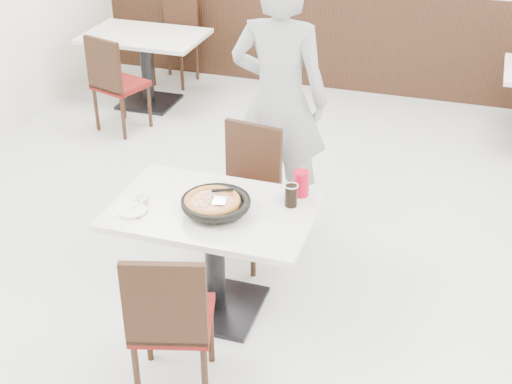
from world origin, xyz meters
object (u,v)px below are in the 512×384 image
(bg_chair_left_near, at_px, (121,83))
(bg_chair_left_far, at_px, (174,41))
(main_table, at_px, (215,260))
(chair_far, at_px, (241,198))
(side_plate, at_px, (132,210))
(red_cup, at_px, (301,183))
(bg_table_left, at_px, (147,70))
(chair_near, at_px, (172,316))
(cola_glass, at_px, (291,196))
(pizza, at_px, (212,203))
(diner_person, at_px, (279,100))
(pizza_pan, at_px, (216,206))

(bg_chair_left_near, distance_m, bg_chair_left_far, 1.31)
(main_table, relative_size, bg_chair_left_far, 1.26)
(chair_far, bearing_deg, side_plate, 71.45)
(red_cup, distance_m, bg_chair_left_near, 3.07)
(chair_far, bearing_deg, bg_chair_left_near, -35.39)
(bg_table_left, relative_size, bg_chair_left_far, 1.26)
(main_table, relative_size, chair_near, 1.26)
(main_table, distance_m, cola_glass, 0.64)
(pizza, relative_size, diner_person, 0.16)
(pizza_pan, bearing_deg, main_table, 126.98)
(bg_chair_left_near, bearing_deg, diner_person, -13.10)
(chair_far, bearing_deg, pizza_pan, 104.48)
(side_plate, relative_size, bg_table_left, 0.15)
(pizza, bearing_deg, red_cup, 38.86)
(cola_glass, relative_size, diner_person, 0.07)
(cola_glass, xyz_separation_m, red_cup, (0.02, 0.14, 0.02))
(main_table, bearing_deg, chair_near, -88.24)
(main_table, distance_m, pizza_pan, 0.42)
(bg_chair_left_far, bearing_deg, bg_table_left, 92.99)
(cola_glass, distance_m, diner_person, 1.11)
(diner_person, relative_size, bg_chair_left_far, 2.05)
(pizza, bearing_deg, pizza_pan, 5.52)
(pizza_pan, height_order, bg_chair_left_far, bg_chair_left_far)
(chair_near, distance_m, diner_person, 1.95)
(diner_person, height_order, bg_table_left, diner_person)
(main_table, height_order, pizza, pizza)
(pizza_pan, height_order, diner_person, diner_person)
(main_table, xyz_separation_m, chair_near, (0.02, -0.69, 0.10))
(pizza, height_order, cola_glass, cola_glass)
(chair_near, height_order, red_cup, chair_near)
(main_table, bearing_deg, pizza, -74.74)
(chair_near, bearing_deg, bg_chair_left_far, 97.53)
(chair_near, relative_size, diner_person, 0.49)
(main_table, bearing_deg, chair_far, 93.52)
(diner_person, bearing_deg, bg_chair_left_near, -32.43)
(cola_glass, xyz_separation_m, bg_chair_left_near, (-2.27, 2.15, -0.34))
(side_plate, xyz_separation_m, diner_person, (0.49, 1.39, 0.21))
(bg_table_left, bearing_deg, pizza, -57.86)
(pizza_pan, xyz_separation_m, bg_chair_left_far, (-1.90, 3.68, -0.32))
(chair_far, relative_size, bg_chair_left_far, 1.00)
(cola_glass, distance_m, bg_chair_left_far, 4.17)
(main_table, xyz_separation_m, bg_chair_left_near, (-1.84, 2.32, 0.10))
(pizza_pan, height_order, bg_table_left, pizza_pan)
(cola_glass, xyz_separation_m, bg_chair_left_far, (-2.29, 3.47, -0.34))
(cola_glass, bearing_deg, red_cup, 80.20)
(chair_far, height_order, bg_table_left, chair_far)
(red_cup, distance_m, diner_person, 0.99)
(pizza, xyz_separation_m, bg_chair_left_far, (-1.88, 3.68, -0.34))
(pizza, distance_m, diner_person, 1.26)
(main_table, height_order, pizza_pan, pizza_pan)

